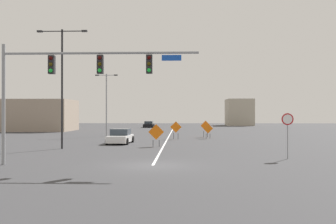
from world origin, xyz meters
The scene contains 14 objects.
ground centered at (0.00, 0.00, 0.00)m, with size 187.59×187.59×0.00m, color #38383A.
road_centre_stripe centered at (0.00, 52.11, 0.00)m, with size 0.16×104.21×0.01m.
traffic_signal_assembly centered at (-4.54, -0.02, 5.17)m, with size 11.18×0.44×6.86m.
stop_sign centered at (8.40, 3.31, 2.06)m, with size 0.76×0.07×2.93m.
street_lamp_mid_left centered at (-8.28, 9.78, 5.78)m, with size 4.18×0.24×9.89m.
street_lamp_mid_right centered at (-8.09, 27.28, 4.71)m, with size 2.89×0.24×8.03m.
construction_sign_left_lane centered at (4.57, 25.36, 1.31)m, with size 1.24×0.32×2.06m.
construction_sign_right_lane centered at (4.72, 23.02, 1.10)m, with size 1.17×0.24×1.77m.
construction_sign_median_near centered at (0.98, 21.71, 1.28)m, with size 1.29×0.08×2.03m.
construction_sign_median_far centered at (-0.62, 12.14, 1.22)m, with size 1.39×0.15×1.99m.
car_black_distant centered at (-5.29, 58.50, 0.62)m, with size 2.17×4.46×1.31m.
car_white_far centered at (-4.34, 15.50, 0.65)m, with size 2.26×4.51×1.43m.
roadside_building_west centered at (-22.71, 42.15, 2.64)m, with size 11.57×8.60×5.27m.
roadside_building_east centered at (15.93, 72.88, 3.25)m, with size 6.18×8.45×6.50m.
Camera 1 is at (1.61, -21.06, 2.90)m, focal length 40.33 mm.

